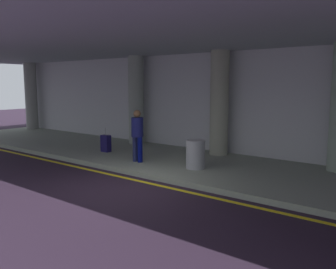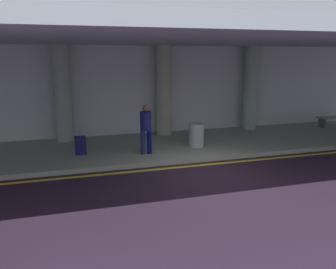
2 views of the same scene
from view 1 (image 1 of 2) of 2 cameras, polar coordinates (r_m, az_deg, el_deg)
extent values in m
plane|color=#2A1D2D|center=(9.44, -6.87, -8.36)|extent=(60.00, 60.00, 0.00)
cube|color=gray|center=(11.74, 3.94, -4.69)|extent=(26.00, 4.20, 0.15)
cube|color=yellow|center=(9.93, -3.95, -7.47)|extent=(26.00, 0.14, 0.01)
cylinder|color=gray|center=(21.53, -20.82, 5.69)|extent=(0.65, 0.65, 3.65)
cylinder|color=gray|center=(15.24, -5.05, 5.44)|extent=(0.65, 0.65, 3.65)
cylinder|color=gray|center=(12.84, 8.11, 4.91)|extent=(0.65, 0.65, 3.65)
cube|color=#9099A1|center=(11.12, 2.63, 14.71)|extent=(28.00, 13.20, 0.30)
cube|color=#B2B4B9|center=(13.39, 9.48, 4.69)|extent=(26.00, 0.30, 3.80)
cylinder|color=#191D43|center=(11.74, -5.23, -2.28)|extent=(0.16, 0.16, 0.82)
cylinder|color=#040A56|center=(11.59, -4.44, -2.40)|extent=(0.16, 0.16, 0.82)
cylinder|color=#12154A|center=(11.56, -4.88, 1.17)|extent=(0.38, 0.38, 0.62)
sphere|color=brown|center=(11.52, -4.91, 3.29)|extent=(0.24, 0.24, 0.24)
cube|color=#140F42|center=(13.57, -9.80, -1.40)|extent=(0.36, 0.22, 0.62)
cylinder|color=slate|center=(13.50, -9.84, 0.48)|extent=(0.02, 0.02, 0.28)
cylinder|color=gray|center=(10.76, 4.35, -3.14)|extent=(0.56, 0.56, 0.85)
camera|label=2|loc=(10.80, -67.13, 7.15)|focal=37.27mm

